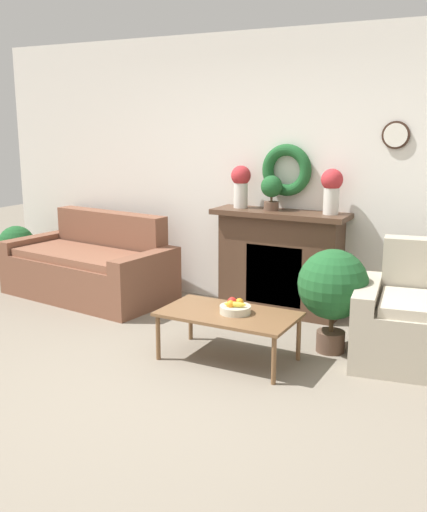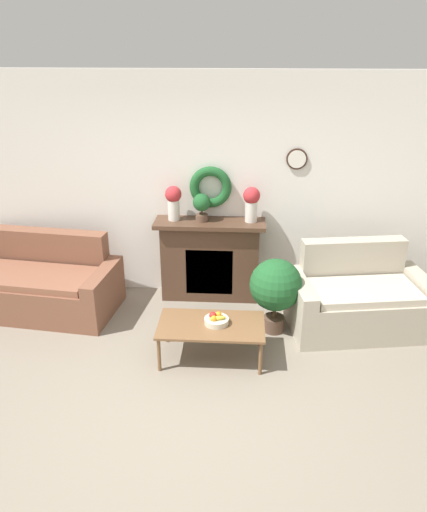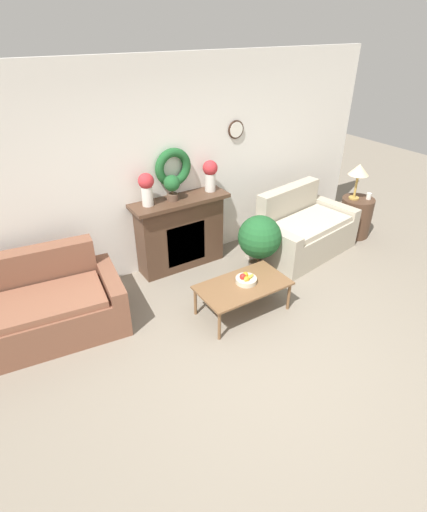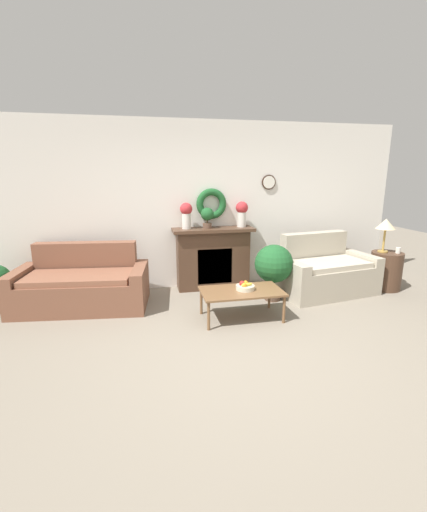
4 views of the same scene
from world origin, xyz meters
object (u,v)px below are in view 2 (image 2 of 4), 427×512
object	(u,v)px
fruit_bowl	(216,320)
couch_left	(40,284)
fireplace	(210,259)
coffee_table	(211,327)
potted_plant_floor_by_loveseat	(276,287)
loveseat_right	(358,300)
vase_on_mantel_left	(173,200)
vase_on_mantel_right	(251,202)
potted_plant_on_mantel	(202,205)

from	to	relation	value
fruit_bowl	couch_left	bearing A→B (deg)	157.61
fireplace	coffee_table	bearing A→B (deg)	-85.63
fruit_bowl	potted_plant_floor_by_loveseat	distance (m)	0.82
loveseat_right	vase_on_mantel_left	world-z (taller)	vase_on_mantel_left
coffee_table	vase_on_mantel_right	world-z (taller)	vase_on_mantel_right
coffee_table	vase_on_mantel_left	bearing A→B (deg)	111.89
fruit_bowl	potted_plant_floor_by_loveseat	bearing A→B (deg)	41.34
fruit_bowl	potted_plant_on_mantel	world-z (taller)	potted_plant_on_mantel
potted_plant_on_mantel	potted_plant_floor_by_loveseat	distance (m)	1.32
vase_on_mantel_right	fruit_bowl	bearing A→B (deg)	-104.39
loveseat_right	coffee_table	world-z (taller)	loveseat_right
couch_left	potted_plant_floor_by_loveseat	xyz separation A→B (m)	(2.77, -0.35, 0.24)
fruit_bowl	vase_on_mantel_right	size ratio (longest dim) A/B	0.59
coffee_table	fireplace	bearing A→B (deg)	94.37
vase_on_mantel_right	potted_plant_on_mantel	bearing A→B (deg)	-178.03
loveseat_right	potted_plant_floor_by_loveseat	xyz separation A→B (m)	(-0.93, -0.17, 0.22)
fireplace	potted_plant_on_mantel	bearing A→B (deg)	-171.49
coffee_table	vase_on_mantel_left	xyz separation A→B (m)	(-0.53, 1.32, 0.90)
vase_on_mantel_right	loveseat_right	bearing A→B (deg)	-26.28
fruit_bowl	potted_plant_floor_by_loveseat	xyz separation A→B (m)	(0.61, 0.54, 0.11)
couch_left	fruit_bowl	world-z (taller)	couch_left
vase_on_mantel_left	potted_plant_on_mantel	distance (m)	0.34
fireplace	potted_plant_floor_by_loveseat	bearing A→B (deg)	-44.98
fireplace	couch_left	world-z (taller)	fireplace
fireplace	vase_on_mantel_left	bearing A→B (deg)	179.25
couch_left	coffee_table	xyz separation A→B (m)	(2.11, -0.90, 0.05)
vase_on_mantel_left	vase_on_mantel_right	bearing A→B (deg)	0.00
fireplace	vase_on_mantel_right	world-z (taller)	vase_on_mantel_right
coffee_table	potted_plant_on_mantel	distance (m)	1.57
vase_on_mantel_right	potted_plant_floor_by_loveseat	xyz separation A→B (m)	(0.28, -0.77, -0.71)
coffee_table	potted_plant_on_mantel	xyz separation A→B (m)	(-0.20, 1.30, 0.86)
fireplace	potted_plant_on_mantel	size ratio (longest dim) A/B	3.96
loveseat_right	coffee_table	xyz separation A→B (m)	(-1.60, -0.72, 0.03)
loveseat_right	fruit_bowl	xyz separation A→B (m)	(-1.55, -0.71, 0.11)
loveseat_right	potted_plant_floor_by_loveseat	world-z (taller)	loveseat_right
loveseat_right	vase_on_mantel_right	bearing A→B (deg)	144.91
loveseat_right	vase_on_mantel_left	xyz separation A→B (m)	(-2.13, 0.60, 0.93)
fireplace	vase_on_mantel_right	bearing A→B (deg)	0.67
fireplace	potted_plant_floor_by_loveseat	distance (m)	1.08
fruit_bowl	vase_on_mantel_left	world-z (taller)	vase_on_mantel_left
fruit_bowl	fireplace	bearing A→B (deg)	96.56
couch_left	vase_on_mantel_left	distance (m)	1.88
fireplace	loveseat_right	distance (m)	1.81
potted_plant_on_mantel	fruit_bowl	bearing A→B (deg)	-79.18
vase_on_mantel_left	vase_on_mantel_right	size ratio (longest dim) A/B	0.99
fireplace	couch_left	distance (m)	2.06
fruit_bowl	vase_on_mantel_right	bearing A→B (deg)	75.61
loveseat_right	vase_on_mantel_right	size ratio (longest dim) A/B	3.92
vase_on_mantel_left	potted_plant_on_mantel	xyz separation A→B (m)	(0.33, -0.02, -0.04)
potted_plant_floor_by_loveseat	vase_on_mantel_right	bearing A→B (deg)	109.88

